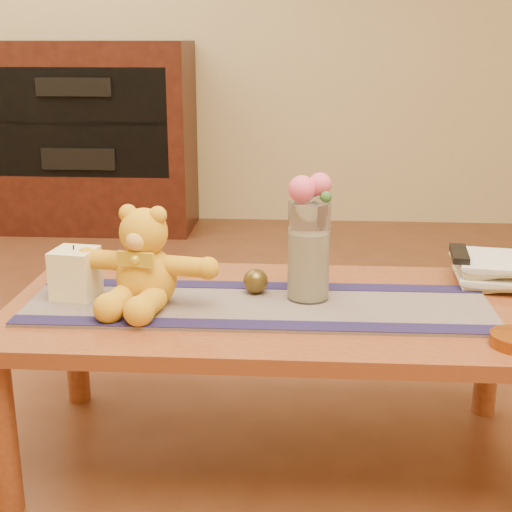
# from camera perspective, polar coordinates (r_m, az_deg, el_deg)

# --- Properties ---
(floor) EXTENTS (5.50, 5.50, 0.00)m
(floor) POSITION_cam_1_polar(r_m,az_deg,el_deg) (2.13, 1.39, -15.15)
(floor) COLOR #572B18
(floor) RESTS_ON ground
(coffee_table_top) EXTENTS (1.40, 0.70, 0.04)m
(coffee_table_top) POSITION_cam_1_polar(r_m,az_deg,el_deg) (1.94, 1.48, -4.28)
(coffee_table_top) COLOR brown
(coffee_table_top) RESTS_ON floor
(table_leg_fl) EXTENTS (0.07, 0.07, 0.41)m
(table_leg_fl) POSITION_cam_1_polar(r_m,az_deg,el_deg) (1.91, -19.06, -13.03)
(table_leg_fl) COLOR brown
(table_leg_fl) RESTS_ON floor
(table_leg_bl) EXTENTS (0.07, 0.07, 0.41)m
(table_leg_bl) POSITION_cam_1_polar(r_m,az_deg,el_deg) (2.40, -13.82, -6.34)
(table_leg_bl) COLOR brown
(table_leg_bl) RESTS_ON floor
(table_leg_br) EXTENTS (0.07, 0.07, 0.41)m
(table_leg_br) POSITION_cam_1_polar(r_m,az_deg,el_deg) (2.36, 17.60, -7.05)
(table_leg_br) COLOR brown
(table_leg_br) RESTS_ON floor
(persian_runner) EXTENTS (1.20, 0.36, 0.01)m
(persian_runner) POSITION_cam_1_polar(r_m,az_deg,el_deg) (1.91, 0.17, -3.86)
(persian_runner) COLOR #171E41
(persian_runner) RESTS_ON coffee_table_top
(runner_border_near) EXTENTS (1.20, 0.07, 0.00)m
(runner_border_near) POSITION_cam_1_polar(r_m,az_deg,el_deg) (1.77, -0.09, -5.35)
(runner_border_near) COLOR #1A1540
(runner_border_near) RESTS_ON persian_runner
(runner_border_far) EXTENTS (1.20, 0.07, 0.00)m
(runner_border_far) POSITION_cam_1_polar(r_m,az_deg,el_deg) (2.04, 0.39, -2.30)
(runner_border_far) COLOR #1A1540
(runner_border_far) RESTS_ON persian_runner
(teddy_bear) EXTENTS (0.41, 0.36, 0.24)m
(teddy_bear) POSITION_cam_1_polar(r_m,az_deg,el_deg) (1.90, -8.56, -0.13)
(teddy_bear) COLOR gold
(teddy_bear) RESTS_ON persian_runner
(pillar_candle) EXTENTS (0.12, 0.12, 0.13)m
(pillar_candle) POSITION_cam_1_polar(r_m,az_deg,el_deg) (2.00, -13.84, -1.30)
(pillar_candle) COLOR #FDEEBB
(pillar_candle) RESTS_ON persian_runner
(candle_wick) EXTENTS (0.00, 0.00, 0.01)m
(candle_wick) POSITION_cam_1_polar(r_m,az_deg,el_deg) (1.98, -13.98, 0.65)
(candle_wick) COLOR black
(candle_wick) RESTS_ON pillar_candle
(glass_vase) EXTENTS (0.11, 0.11, 0.26)m
(glass_vase) POSITION_cam_1_polar(r_m,az_deg,el_deg) (1.91, 4.12, 0.40)
(glass_vase) COLOR silver
(glass_vase) RESTS_ON persian_runner
(potpourri_fill) EXTENTS (0.09, 0.09, 0.18)m
(potpourri_fill) POSITION_cam_1_polar(r_m,az_deg,el_deg) (1.92, 4.09, -0.71)
(potpourri_fill) COLOR beige
(potpourri_fill) RESTS_ON glass_vase
(rose_left) EXTENTS (0.07, 0.07, 0.07)m
(rose_left) POSITION_cam_1_polar(r_m,az_deg,el_deg) (1.86, 3.60, 5.20)
(rose_left) COLOR #ED537D
(rose_left) RESTS_ON glass_vase
(rose_right) EXTENTS (0.06, 0.06, 0.06)m
(rose_right) POSITION_cam_1_polar(r_m,az_deg,el_deg) (1.88, 4.99, 5.56)
(rose_right) COLOR #ED537D
(rose_right) RESTS_ON glass_vase
(blue_flower_back) EXTENTS (0.04, 0.04, 0.04)m
(blue_flower_back) POSITION_cam_1_polar(r_m,az_deg,el_deg) (1.91, 4.51, 5.25)
(blue_flower_back) COLOR #536EB4
(blue_flower_back) RESTS_ON glass_vase
(blue_flower_side) EXTENTS (0.04, 0.04, 0.04)m
(blue_flower_side) POSITION_cam_1_polar(r_m,az_deg,el_deg) (1.90, 3.30, 4.94)
(blue_flower_side) COLOR #536EB4
(blue_flower_side) RESTS_ON glass_vase
(leaf_sprig) EXTENTS (0.03, 0.03, 0.03)m
(leaf_sprig) POSITION_cam_1_polar(r_m,az_deg,el_deg) (1.86, 5.45, 4.59)
(leaf_sprig) COLOR #33662D
(leaf_sprig) RESTS_ON glass_vase
(bronze_ball) EXTENTS (0.08, 0.08, 0.07)m
(bronze_ball) POSITION_cam_1_polar(r_m,az_deg,el_deg) (1.98, -0.03, -1.96)
(bronze_ball) COLOR #4F3F1A
(bronze_ball) RESTS_ON persian_runner
(book_bottom) EXTENTS (0.18, 0.23, 0.02)m
(book_bottom) POSITION_cam_1_polar(r_m,az_deg,el_deg) (2.18, 15.32, -1.64)
(book_bottom) COLOR #F8EBC0
(book_bottom) RESTS_ON coffee_table_top
(book_lower) EXTENTS (0.21, 0.25, 0.02)m
(book_lower) POSITION_cam_1_polar(r_m,az_deg,el_deg) (2.17, 15.50, -1.20)
(book_lower) COLOR #F8EBC0
(book_lower) RESTS_ON book_bottom
(book_upper) EXTENTS (0.17, 0.22, 0.02)m
(book_upper) POSITION_cam_1_polar(r_m,az_deg,el_deg) (2.17, 15.24, -0.65)
(book_upper) COLOR #F8EBC0
(book_upper) RESTS_ON book_lower
(book_top) EXTENTS (0.20, 0.25, 0.02)m
(book_top) POSITION_cam_1_polar(r_m,az_deg,el_deg) (2.16, 15.55, -0.22)
(book_top) COLOR #F8EBC0
(book_top) RESTS_ON book_upper
(tv_remote) EXTENTS (0.06, 0.16, 0.02)m
(tv_remote) POSITION_cam_1_polar(r_m,az_deg,el_deg) (2.15, 15.50, 0.17)
(tv_remote) COLOR black
(tv_remote) RESTS_ON book_top
(media_cabinet) EXTENTS (1.20, 0.50, 1.10)m
(media_cabinet) POSITION_cam_1_polar(r_m,az_deg,el_deg) (4.51, -12.72, 8.97)
(media_cabinet) COLOR black
(media_cabinet) RESTS_ON floor
(cabinet_cavity) EXTENTS (1.02, 0.03, 0.61)m
(cabinet_cavity) POSITION_cam_1_polar(r_m,az_deg,el_deg) (4.27, -13.70, 9.99)
(cabinet_cavity) COLOR black
(cabinet_cavity) RESTS_ON media_cabinet
(cabinet_shelf) EXTENTS (1.02, 0.20, 0.02)m
(cabinet_shelf) POSITION_cam_1_polar(r_m,az_deg,el_deg) (4.35, -13.37, 10.13)
(cabinet_shelf) COLOR black
(cabinet_shelf) RESTS_ON media_cabinet
(stereo_upper) EXTENTS (0.42, 0.28, 0.10)m
(stereo_upper) POSITION_cam_1_polar(r_m,az_deg,el_deg) (4.36, -13.47, 12.75)
(stereo_upper) COLOR black
(stereo_upper) RESTS_ON media_cabinet
(stereo_lower) EXTENTS (0.42, 0.28, 0.12)m
(stereo_lower) POSITION_cam_1_polar(r_m,az_deg,el_deg) (4.40, -13.12, 7.60)
(stereo_lower) COLOR black
(stereo_lower) RESTS_ON media_cabinet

